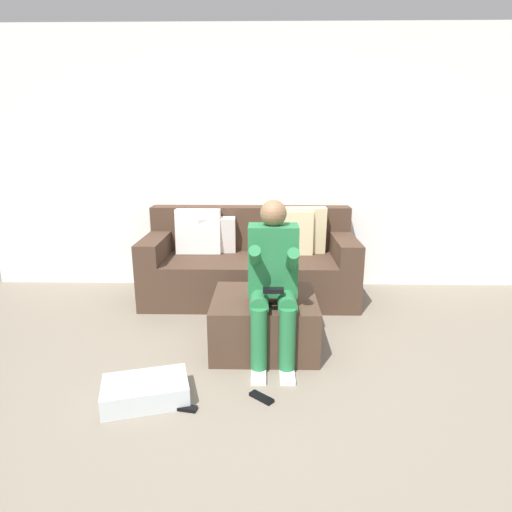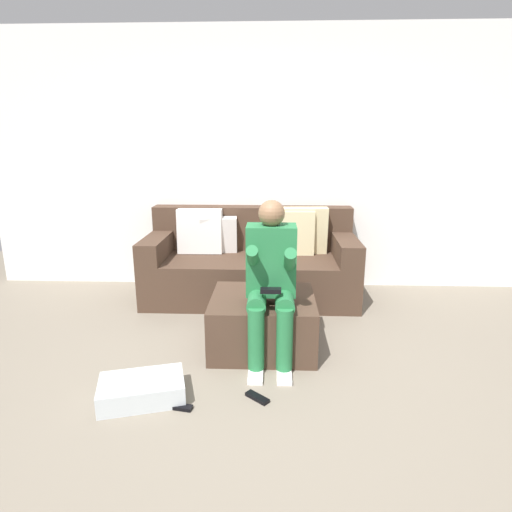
% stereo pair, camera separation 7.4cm
% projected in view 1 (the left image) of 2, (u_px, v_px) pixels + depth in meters
% --- Properties ---
extents(ground_plane, '(7.77, 7.77, 0.00)m').
position_uv_depth(ground_plane, '(271.00, 413.00, 2.48)').
color(ground_plane, slate).
extents(wall_back, '(5.98, 0.10, 2.64)m').
position_uv_depth(wall_back, '(268.00, 162.00, 4.43)').
color(wall_back, white).
rests_on(wall_back, ground_plane).
extents(couch_sectional, '(2.05, 0.88, 0.90)m').
position_uv_depth(couch_sectional, '(250.00, 263.00, 4.28)').
color(couch_sectional, '#473326').
rests_on(couch_sectional, ground_plane).
extents(ottoman, '(0.78, 0.71, 0.40)m').
position_uv_depth(ottoman, '(264.00, 322.00, 3.24)').
color(ottoman, '#473326').
rests_on(ottoman, ground_plane).
extents(person_seated, '(0.35, 0.57, 1.14)m').
position_uv_depth(person_seated, '(273.00, 275.00, 2.96)').
color(person_seated, '#26723F').
rests_on(person_seated, ground_plane).
extents(storage_bin, '(0.57, 0.44, 0.13)m').
position_uv_depth(storage_bin, '(146.00, 391.00, 2.58)').
color(storage_bin, silver).
rests_on(storage_bin, ground_plane).
extents(remote_near_ottoman, '(0.16, 0.15, 0.02)m').
position_uv_depth(remote_near_ottoman, '(261.00, 397.00, 2.61)').
color(remote_near_ottoman, black).
rests_on(remote_near_ottoman, ground_plane).
extents(remote_by_storage_bin, '(0.16, 0.08, 0.02)m').
position_uv_depth(remote_by_storage_bin, '(184.00, 408.00, 2.51)').
color(remote_by_storage_bin, black).
rests_on(remote_by_storage_bin, ground_plane).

